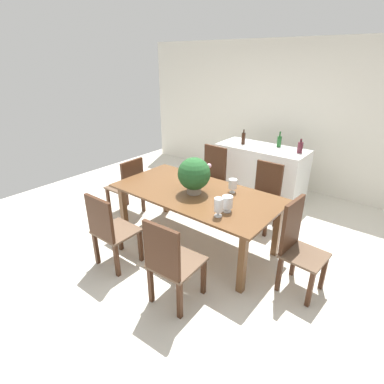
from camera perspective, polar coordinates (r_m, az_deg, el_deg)
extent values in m
plane|color=silver|center=(4.19, 1.80, -8.83)|extent=(7.04, 7.04, 0.00)
cube|color=silver|center=(5.89, 17.83, 13.50)|extent=(6.40, 0.10, 2.60)
cube|color=brown|center=(3.75, 0.75, -0.17)|extent=(2.10, 1.07, 0.03)
cube|color=brown|center=(4.25, -12.88, -3.36)|extent=(0.07, 0.07, 0.73)
cube|color=brown|center=(3.19, 9.55, -13.21)|extent=(0.07, 0.07, 0.73)
cube|color=brown|center=(4.75, -5.04, 0.26)|extent=(0.07, 0.07, 0.73)
cube|color=brown|center=(3.84, 15.89, -6.87)|extent=(0.07, 0.07, 0.73)
cube|color=#422616|center=(3.72, -9.80, -10.06)|extent=(0.04, 0.04, 0.42)
cube|color=#422616|center=(3.97, -13.57, -8.02)|extent=(0.04, 0.04, 0.42)
cube|color=#422616|center=(3.54, -14.13, -12.50)|extent=(0.04, 0.04, 0.42)
cube|color=#422616|center=(3.80, -17.78, -10.15)|extent=(0.04, 0.04, 0.42)
cube|color=brown|center=(3.63, -14.18, -7.21)|extent=(0.46, 0.44, 0.03)
cube|color=#422616|center=(3.41, -17.17, -4.83)|extent=(0.42, 0.05, 0.48)
cube|color=#422616|center=(3.23, 2.21, -15.79)|extent=(0.05, 0.05, 0.42)
cube|color=#422616|center=(3.40, -3.09, -13.48)|extent=(0.05, 0.05, 0.42)
cube|color=#422616|center=(2.98, -2.36, -19.88)|extent=(0.05, 0.05, 0.42)
cube|color=#422616|center=(3.16, -7.85, -17.04)|extent=(0.05, 0.05, 0.42)
cube|color=brown|center=(3.04, -2.84, -13.27)|extent=(0.47, 0.50, 0.03)
cube|color=#422616|center=(2.75, -5.83, -11.06)|extent=(0.41, 0.06, 0.51)
cube|color=#422616|center=(5.13, -12.39, -0.20)|extent=(0.04, 0.04, 0.42)
cube|color=#422616|center=(4.93, -15.61, -1.59)|extent=(0.04, 0.04, 0.42)
cube|color=#422616|center=(4.85, -9.32, -1.40)|extent=(0.04, 0.04, 0.42)
cube|color=#422616|center=(4.64, -12.60, -2.94)|extent=(0.04, 0.04, 0.42)
cube|color=brown|center=(4.80, -12.73, 0.91)|extent=(0.48, 0.45, 0.03)
cube|color=#422616|center=(4.55, -11.24, 3.11)|extent=(0.05, 0.41, 0.47)
cube|color=#422616|center=(4.40, 9.74, -4.31)|extent=(0.04, 0.04, 0.42)
cube|color=#422616|center=(4.26, 13.87, -5.68)|extent=(0.04, 0.04, 0.42)
cube|color=#422616|center=(4.65, 11.75, -2.78)|extent=(0.04, 0.04, 0.42)
cube|color=#422616|center=(4.53, 15.69, -4.01)|extent=(0.04, 0.04, 0.42)
cube|color=brown|center=(4.36, 13.03, -1.57)|extent=(0.43, 0.40, 0.03)
cube|color=#422616|center=(4.40, 14.41, 2.35)|extent=(0.39, 0.04, 0.51)
cube|color=#422616|center=(4.86, -0.15, -1.02)|extent=(0.05, 0.05, 0.42)
cube|color=#422616|center=(4.65, 3.37, -2.30)|extent=(0.05, 0.05, 0.42)
cube|color=#422616|center=(5.11, 2.43, 0.27)|extent=(0.05, 0.05, 0.42)
cube|color=#422616|center=(4.91, 5.87, -0.89)|extent=(0.05, 0.05, 0.42)
cube|color=brown|center=(4.79, 2.93, 1.47)|extent=(0.46, 0.44, 0.03)
cube|color=#422616|center=(4.83, 4.42, 5.42)|extent=(0.41, 0.05, 0.57)
cube|color=#422616|center=(3.30, 21.56, -16.81)|extent=(0.05, 0.05, 0.42)
cube|color=#422616|center=(3.56, 23.75, -13.82)|extent=(0.05, 0.05, 0.42)
cube|color=#422616|center=(3.38, 16.26, -14.75)|extent=(0.05, 0.05, 0.42)
cube|color=#422616|center=(3.64, 18.82, -12.01)|extent=(0.05, 0.05, 0.42)
cube|color=brown|center=(3.34, 20.67, -11.26)|extent=(0.43, 0.44, 0.03)
cube|color=#422616|center=(3.24, 18.47, -5.92)|extent=(0.07, 0.39, 0.56)
cylinder|color=gray|center=(3.69, 0.41, 0.55)|extent=(0.18, 0.18, 0.11)
sphere|color=#235628|center=(3.61, 0.42, 3.49)|extent=(0.40, 0.40, 0.40)
sphere|color=#DB9EB2|center=(3.69, -1.88, 3.30)|extent=(0.04, 0.04, 0.04)
sphere|color=#DB9EB2|center=(3.67, 2.54, 5.25)|extent=(0.05, 0.05, 0.05)
sphere|color=#DB9EB2|center=(3.51, 1.94, 4.08)|extent=(0.05, 0.05, 0.05)
sphere|color=#DB9EB2|center=(3.63, 3.25, 5.00)|extent=(0.06, 0.06, 0.06)
sphere|color=#DB9EB2|center=(3.54, -1.56, 5.08)|extent=(0.05, 0.05, 0.05)
cylinder|color=silver|center=(3.29, 6.67, -3.59)|extent=(0.09, 0.09, 0.01)
cylinder|color=silver|center=(3.28, 6.69, -3.22)|extent=(0.03, 0.03, 0.04)
cylinder|color=silver|center=(3.24, 6.76, -1.89)|extent=(0.12, 0.12, 0.13)
cylinder|color=silver|center=(3.75, 7.67, -0.01)|extent=(0.07, 0.07, 0.01)
cylinder|color=silver|center=(3.74, 7.70, 0.41)|extent=(0.02, 0.02, 0.05)
cylinder|color=silver|center=(3.71, 7.77, 1.56)|extent=(0.11, 0.11, 0.12)
cylinder|color=silver|center=(3.19, 5.00, -4.52)|extent=(0.08, 0.08, 0.01)
cylinder|color=silver|center=(3.17, 5.02, -4.03)|extent=(0.03, 0.03, 0.05)
cylinder|color=silver|center=(3.13, 5.08, -2.43)|extent=(0.09, 0.09, 0.15)
cylinder|color=silver|center=(3.97, 2.09, 1.52)|extent=(0.06, 0.06, 0.00)
cylinder|color=silver|center=(3.95, 2.10, 2.06)|extent=(0.01, 0.01, 0.08)
cone|color=silver|center=(3.92, 2.12, 3.10)|extent=(0.07, 0.07, 0.08)
cube|color=white|center=(5.23, 12.83, 3.36)|extent=(1.45, 0.65, 0.95)
cylinder|color=#194C1E|center=(5.13, 16.26, 9.18)|extent=(0.07, 0.07, 0.17)
cylinder|color=#194C1E|center=(5.10, 16.43, 10.56)|extent=(0.02, 0.02, 0.08)
cylinder|color=black|center=(5.17, 9.75, 10.00)|extent=(0.06, 0.06, 0.19)
cylinder|color=black|center=(5.14, 9.85, 11.34)|extent=(0.02, 0.02, 0.06)
cylinder|color=#511E28|center=(4.89, 19.88, 7.95)|extent=(0.08, 0.08, 0.17)
cylinder|color=#511E28|center=(4.86, 20.06, 9.17)|extent=(0.03, 0.03, 0.05)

